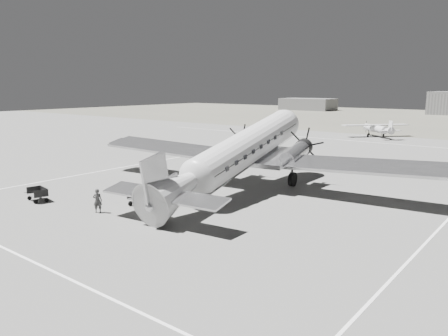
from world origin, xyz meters
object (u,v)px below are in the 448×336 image
shed_secondary (308,104)px  ramp_agent (155,193)px  dc3_airliner (240,154)px  light_plane_left (377,130)px  baggage_cart_near (142,199)px  ground_crew (98,201)px  passenger (175,189)px  baggage_cart_far (38,195)px

shed_secondary → ramp_agent: shed_secondary is taller
dc3_airliner → light_plane_left: bearing=89.7°
baggage_cart_near → ground_crew: ground_crew is taller
passenger → shed_secondary: bearing=30.8°
shed_secondary → baggage_cart_far: bearing=-70.8°
dc3_airliner → shed_secondary: bearing=108.7°
ground_crew → baggage_cart_far: bearing=-31.4°
light_plane_left → baggage_cart_far: bearing=-142.3°
shed_secondary → dc3_airliner: size_ratio=0.58×
dc3_airliner → ramp_agent: bearing=-117.7°
ground_crew → passenger: (1.61, 5.52, -0.04)m
dc3_airliner → baggage_cart_far: dc3_airliner is taller
light_plane_left → baggage_cart_far: 55.63m
shed_secondary → light_plane_left: size_ratio=1.62×
baggage_cart_near → light_plane_left: bearing=89.3°
shed_secondary → ground_crew: bearing=-68.3°
dc3_airliner → light_plane_left: dc3_airliner is taller
dc3_airliner → ground_crew: dc3_airliner is taller
ground_crew → ramp_agent: ramp_agent is taller
ground_crew → ramp_agent: 4.00m
passenger → baggage_cart_near: bearing=176.7°
light_plane_left → baggage_cart_far: size_ratio=6.55×
baggage_cart_far → passenger: 9.84m
shed_secondary → baggage_cart_far: (42.86, -123.04, -1.52)m
shed_secondary → ground_crew: shed_secondary is taller
dc3_airliner → baggage_cart_far: bearing=-137.7°
dc3_airliner → ramp_agent: (-2.52, -6.54, -2.13)m
baggage_cart_far → dc3_airliner: bearing=59.2°
shed_secondary → light_plane_left: 82.82m
ramp_agent → baggage_cart_near: bearing=150.1°
baggage_cart_near → baggage_cart_far: bearing=-154.7°
baggage_cart_near → baggage_cart_far: (-6.94, -3.72, -0.06)m
shed_secondary → ramp_agent: bearing=-67.1°
shed_secondary → passenger: 127.01m
baggage_cart_far → ramp_agent: ramp_agent is taller
shed_secondary → ramp_agent: (50.13, -118.39, -1.16)m
light_plane_left → ramp_agent: bearing=-134.6°
passenger → ramp_agent: bearing=-178.6°
baggage_cart_far → ground_crew: ground_crew is taller
ground_crew → dc3_airliner: bearing=-151.2°
baggage_cart_near → ground_crew: size_ratio=1.20×
baggage_cart_near → ground_crew: (-1.10, -2.81, 0.26)m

